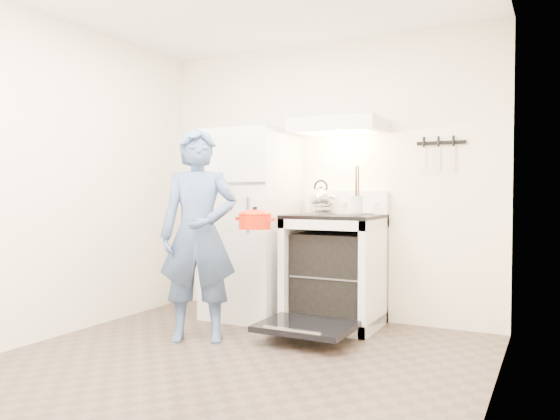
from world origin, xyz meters
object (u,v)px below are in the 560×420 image
at_px(refrigerator, 251,224).
at_px(person, 199,235).
at_px(dutch_oven, 255,222).
at_px(tea_kettle, 321,197).
at_px(stove_body, 334,272).

xyz_separation_m(refrigerator, person, (0.04, -0.87, -0.04)).
height_order(person, dutch_oven, person).
xyz_separation_m(person, dutch_oven, (0.36, 0.24, 0.10)).
bearing_deg(person, tea_kettle, 34.25).
bearing_deg(dutch_oven, stove_body, 58.27).
bearing_deg(person, stove_body, 21.92).
height_order(refrigerator, stove_body, refrigerator).
height_order(refrigerator, dutch_oven, refrigerator).
xyz_separation_m(refrigerator, tea_kettle, (0.61, 0.19, 0.25)).
distance_m(stove_body, person, 1.23).
distance_m(refrigerator, dutch_oven, 0.75).
distance_m(person, dutch_oven, 0.45).
relative_size(stove_body, person, 0.57).
bearing_deg(tea_kettle, person, -118.34).
distance_m(tea_kettle, dutch_oven, 0.87).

